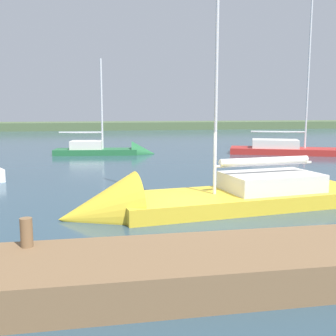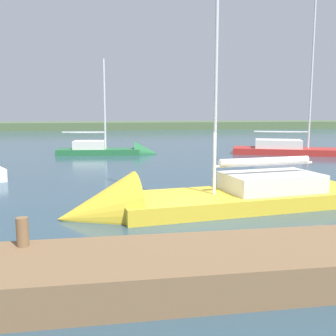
{
  "view_description": "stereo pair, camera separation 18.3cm",
  "coord_description": "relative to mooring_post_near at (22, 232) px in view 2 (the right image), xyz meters",
  "views": [
    {
      "loc": [
        2.58,
        11.62,
        3.23
      ],
      "look_at": [
        0.14,
        -2.08,
        1.19
      ],
      "focal_mm": 42.81,
      "sensor_mm": 36.0,
      "label": 1
    },
    {
      "loc": [
        2.4,
        11.65,
        3.23
      ],
      "look_at": [
        0.14,
        -2.08,
        1.19
      ],
      "focal_mm": 42.81,
      "sensor_mm": 36.0,
      "label": 2
    }
  ],
  "objects": [
    {
      "name": "sailboat_far_left",
      "position": [
        -16.68,
        -18.86,
        -0.81
      ],
      "size": [
        10.25,
        5.95,
        12.05
      ],
      "rotation": [
        0.0,
        0.0,
        2.76
      ],
      "color": "#B22823",
      "rests_on": "ground_plane"
    },
    {
      "name": "dock_pier",
      "position": [
        -3.92,
        0.78,
        -0.61
      ],
      "size": [
        26.15,
        2.22,
        0.68
      ],
      "primitive_type": "cube",
      "color": "brown",
      "rests_on": "ground_plane"
    },
    {
      "name": "sailboat_behind_pier",
      "position": [
        -2.4,
        -21.54,
        -0.81
      ],
      "size": [
        7.34,
        2.65,
        7.66
      ],
      "rotation": [
        0.0,
        0.0,
        3.03
      ],
      "color": "#236638",
      "rests_on": "ground_plane"
    },
    {
      "name": "sailboat_near_dock",
      "position": [
        -4.33,
        -4.69,
        -0.81
      ],
      "size": [
        10.64,
        4.02,
        11.46
      ],
      "rotation": [
        0.0,
        0.0,
        0.14
      ],
      "color": "gold",
      "rests_on": "ground_plane"
    },
    {
      "name": "mooring_post_near",
      "position": [
        0.0,
        0.0,
        0.0
      ],
      "size": [
        0.23,
        0.23,
        0.55
      ],
      "primitive_type": "cylinder",
      "color": "brown",
      "rests_on": "dock_pier"
    },
    {
      "name": "ground_plane",
      "position": [
        -3.92,
        -4.04,
        -0.95
      ],
      "size": [
        200.0,
        200.0,
        0.0
      ],
      "primitive_type": "plane",
      "color": "#2D4756"
    },
    {
      "name": "far_shoreline",
      "position": [
        -3.92,
        -58.79,
        -0.95
      ],
      "size": [
        180.0,
        8.0,
        2.4
      ],
      "primitive_type": "cube",
      "color": "#4C603D",
      "rests_on": "ground_plane"
    }
  ]
}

